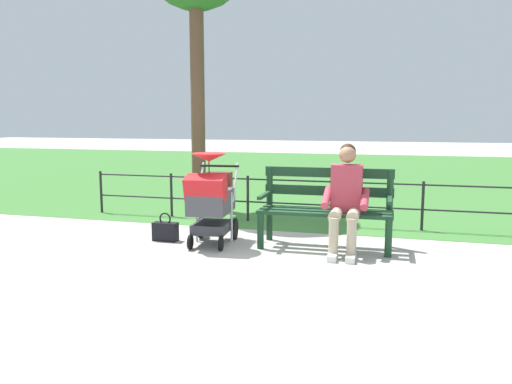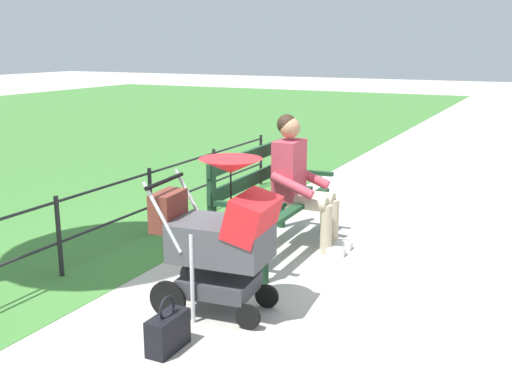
{
  "view_description": "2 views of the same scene",
  "coord_description": "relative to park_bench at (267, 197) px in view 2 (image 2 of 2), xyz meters",
  "views": [
    {
      "loc": [
        -1.58,
        6.05,
        1.57
      ],
      "look_at": [
        0.12,
        -0.01,
        0.66
      ],
      "focal_mm": 35.89,
      "sensor_mm": 36.0,
      "label": 1
    },
    {
      "loc": [
        4.2,
        2.24,
        1.91
      ],
      "look_at": [
        -0.06,
        0.11,
        0.74
      ],
      "focal_mm": 42.41,
      "sensor_mm": 36.0,
      "label": 2
    }
  ],
  "objects": [
    {
      "name": "ground_plane",
      "position": [
        0.74,
        0.12,
        -0.53
      ],
      "size": [
        60.0,
        60.0,
        0.0
      ],
      "primitive_type": "plane",
      "color": "#ADA89E"
    },
    {
      "name": "park_bench",
      "position": [
        0.0,
        0.0,
        0.0
      ],
      "size": [
        1.61,
        0.63,
        0.96
      ],
      "color": "#193D23",
      "rests_on": "ground"
    },
    {
      "name": "person_on_bench",
      "position": [
        -0.26,
        0.22,
        0.15
      ],
      "size": [
        0.54,
        0.74,
        1.28
      ],
      "color": "tan",
      "rests_on": "ground"
    },
    {
      "name": "stroller",
      "position": [
        1.38,
        0.31,
        0.07
      ],
      "size": [
        0.58,
        0.93,
        1.15
      ],
      "color": "black",
      "rests_on": "ground"
    },
    {
      "name": "handbag",
      "position": [
        2.03,
        0.27,
        -0.4
      ],
      "size": [
        0.32,
        0.14,
        0.37
      ],
      "color": "black",
      "rests_on": "ground"
    },
    {
      "name": "park_fence",
      "position": [
        0.74,
        -1.26,
        -0.11
      ],
      "size": [
        6.43,
        0.04,
        0.7
      ],
      "color": "black",
      "rests_on": "ground"
    }
  ]
}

